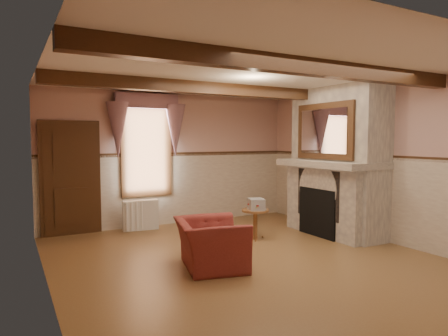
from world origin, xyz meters
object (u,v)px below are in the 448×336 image
armchair (210,244)px  radiator (140,215)px  side_table (255,224)px  mantel_clock (304,154)px  bowl (334,158)px  oil_lamp (310,152)px

armchair → radiator: 2.79m
side_table → mantel_clock: size_ratio=2.29×
bowl → oil_lamp: bearing=90.0°
armchair → radiator: armchair is taller
mantel_clock → side_table: bearing=-164.0°
side_table → oil_lamp: (1.46, 0.23, 1.29)m
side_table → radiator: (-1.61, 1.74, 0.02)m
armchair → mantel_clock: (2.90, 1.46, 1.18)m
armchair → mantel_clock: bearing=-49.9°
oil_lamp → mantel_clock: bearing=90.0°
radiator → oil_lamp: (3.07, -1.51, 1.26)m
radiator → oil_lamp: bearing=-20.9°
bowl → mantel_clock: 0.86m
radiator → side_table: bearing=-41.9°
armchair → side_table: (1.44, 1.04, -0.07)m
mantel_clock → oil_lamp: bearing=-90.0°
mantel_clock → oil_lamp: 0.19m
bowl → mantel_clock: bearing=90.0°
side_table → bowl: bowl is taller
side_table → oil_lamp: size_ratio=1.96×
bowl → armchair: bearing=-168.3°
side_table → oil_lamp: bearing=9.0°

